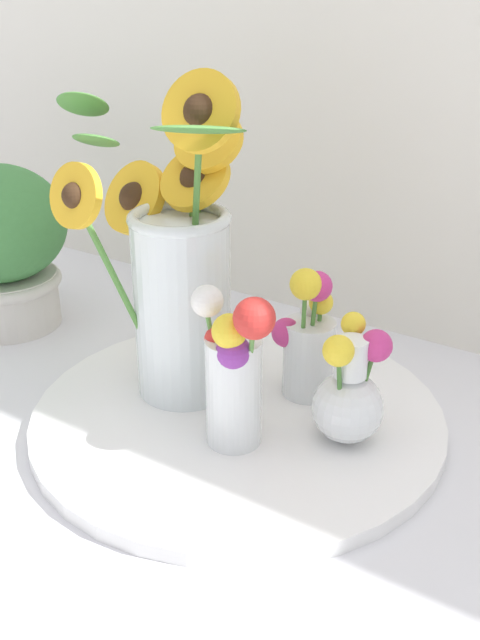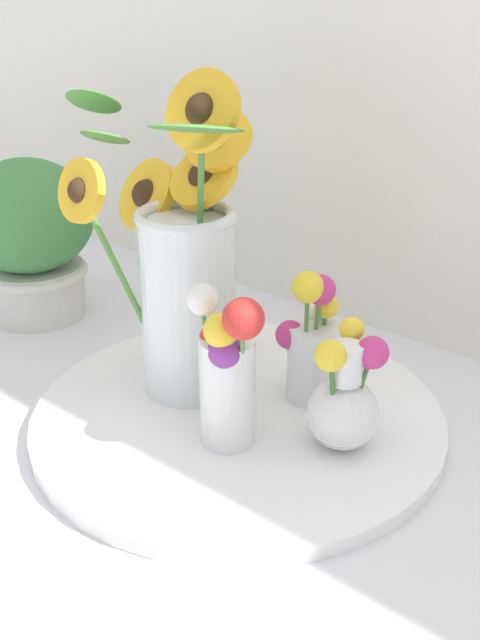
% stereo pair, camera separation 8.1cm
% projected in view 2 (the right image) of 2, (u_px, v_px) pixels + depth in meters
% --- Properties ---
extents(ground_plane, '(6.00, 6.00, 0.00)m').
position_uv_depth(ground_plane, '(188.00, 455.00, 0.81)').
color(ground_plane, silver).
extents(serving_tray, '(0.47, 0.47, 0.02)m').
position_uv_depth(serving_tray, '(240.00, 417.00, 0.87)').
color(serving_tray, white).
rests_on(serving_tray, ground_plane).
extents(mason_jar_sunflowers, '(0.25, 0.19, 0.38)m').
position_uv_depth(mason_jar_sunflowers, '(184.00, 275.00, 0.86)').
color(mason_jar_sunflowers, silver).
rests_on(mason_jar_sunflowers, serving_tray).
extents(vase_small_center, '(0.11, 0.07, 0.18)m').
position_uv_depth(vase_small_center, '(226.00, 370.00, 0.77)').
color(vase_small_center, white).
rests_on(vase_small_center, serving_tray).
extents(vase_bulb_right, '(0.08, 0.08, 0.14)m').
position_uv_depth(vase_bulb_right, '(345.00, 400.00, 0.78)').
color(vase_bulb_right, white).
rests_on(vase_bulb_right, serving_tray).
extents(vase_small_back, '(0.07, 0.08, 0.17)m').
position_uv_depth(vase_small_back, '(312.00, 344.00, 0.86)').
color(vase_small_back, white).
rests_on(vase_small_back, serving_tray).
extents(potted_plant, '(0.19, 0.19, 0.24)m').
position_uv_depth(potted_plant, '(30.00, 234.00, 1.09)').
color(potted_plant, beige).
rests_on(potted_plant, ground_plane).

